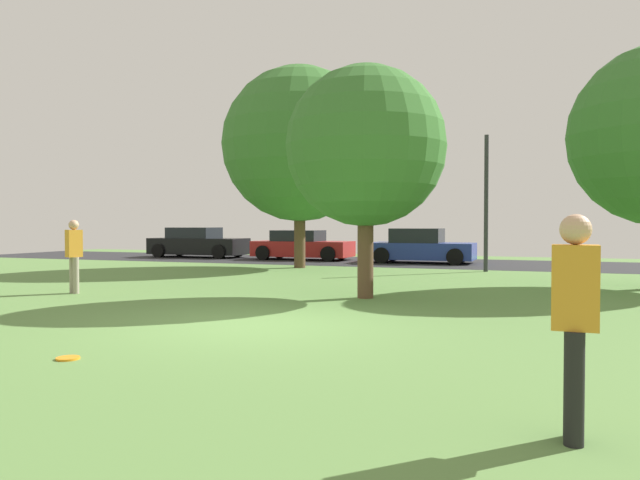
{
  "coord_description": "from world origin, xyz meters",
  "views": [
    {
      "loc": [
        4.35,
        -8.59,
        1.59
      ],
      "look_at": [
        0.0,
        2.92,
        1.26
      ],
      "focal_mm": 34.36,
      "sensor_mm": 36.0,
      "label": 1
    }
  ],
  "objects_px": {
    "person_catcher": "(575,317)",
    "parked_car_blue": "(421,247)",
    "oak_tree_right": "(300,144)",
    "street_lamp_post": "(486,203)",
    "parked_car_red": "(302,246)",
    "oak_tree_center": "(366,147)",
    "person_bystander": "(74,253)",
    "parked_car_black": "(198,243)",
    "frisbee_disc": "(68,358)"
  },
  "relations": [
    {
      "from": "oak_tree_center",
      "to": "person_catcher",
      "type": "distance_m",
      "value": 8.94
    },
    {
      "from": "person_bystander",
      "to": "parked_car_blue",
      "type": "xyz_separation_m",
      "value": [
        5.24,
        13.46,
        -0.29
      ]
    },
    {
      "from": "oak_tree_right",
      "to": "parked_car_blue",
      "type": "height_order",
      "value": "oak_tree_right"
    },
    {
      "from": "person_catcher",
      "to": "parked_car_blue",
      "type": "xyz_separation_m",
      "value": [
        -5.06,
        19.69,
        -0.28
      ]
    },
    {
      "from": "person_bystander",
      "to": "street_lamp_post",
      "type": "height_order",
      "value": "street_lamp_post"
    },
    {
      "from": "oak_tree_center",
      "to": "parked_car_black",
      "type": "xyz_separation_m",
      "value": [
        -11.87,
        12.36,
        -2.57
      ]
    },
    {
      "from": "oak_tree_center",
      "to": "parked_car_blue",
      "type": "height_order",
      "value": "oak_tree_center"
    },
    {
      "from": "parked_car_blue",
      "to": "street_lamp_post",
      "type": "bearing_deg",
      "value": -51.78
    },
    {
      "from": "parked_car_black",
      "to": "parked_car_red",
      "type": "xyz_separation_m",
      "value": [
        5.34,
        -0.07,
        -0.05
      ]
    },
    {
      "from": "person_catcher",
      "to": "parked_car_blue",
      "type": "relative_size",
      "value": 0.4
    },
    {
      "from": "parked_car_red",
      "to": "parked_car_blue",
      "type": "distance_m",
      "value": 5.34
    },
    {
      "from": "frisbee_disc",
      "to": "parked_car_black",
      "type": "xyz_separation_m",
      "value": [
        -10.28,
        19.25,
        0.63
      ]
    },
    {
      "from": "parked_car_blue",
      "to": "oak_tree_right",
      "type": "bearing_deg",
      "value": -130.16
    },
    {
      "from": "street_lamp_post",
      "to": "parked_car_red",
      "type": "bearing_deg",
      "value": 154.01
    },
    {
      "from": "frisbee_disc",
      "to": "parked_car_red",
      "type": "height_order",
      "value": "parked_car_red"
    },
    {
      "from": "parked_car_black",
      "to": "person_bystander",
      "type": "bearing_deg",
      "value": -68.62
    },
    {
      "from": "oak_tree_right",
      "to": "parked_car_red",
      "type": "height_order",
      "value": "oak_tree_right"
    },
    {
      "from": "oak_tree_right",
      "to": "person_bystander",
      "type": "distance_m",
      "value": 10.05
    },
    {
      "from": "person_catcher",
      "to": "parked_car_red",
      "type": "relative_size",
      "value": 0.38
    },
    {
      "from": "oak_tree_right",
      "to": "street_lamp_post",
      "type": "relative_size",
      "value": 1.6
    },
    {
      "from": "frisbee_disc",
      "to": "street_lamp_post",
      "type": "xyz_separation_m",
      "value": [
        3.27,
        15.18,
        2.24
      ]
    },
    {
      "from": "parked_car_black",
      "to": "oak_tree_center",
      "type": "bearing_deg",
      "value": -46.16
    },
    {
      "from": "person_bystander",
      "to": "parked_car_red",
      "type": "height_order",
      "value": "person_bystander"
    },
    {
      "from": "oak_tree_center",
      "to": "parked_car_red",
      "type": "distance_m",
      "value": 14.17
    },
    {
      "from": "oak_tree_center",
      "to": "parked_car_blue",
      "type": "xyz_separation_m",
      "value": [
        -1.2,
        11.96,
        -2.58
      ]
    },
    {
      "from": "person_catcher",
      "to": "street_lamp_post",
      "type": "xyz_separation_m",
      "value": [
        -2.17,
        16.02,
        1.34
      ]
    },
    {
      "from": "oak_tree_center",
      "to": "parked_car_black",
      "type": "relative_size",
      "value": 1.08
    },
    {
      "from": "parked_car_red",
      "to": "street_lamp_post",
      "type": "bearing_deg",
      "value": -25.99
    },
    {
      "from": "oak_tree_right",
      "to": "oak_tree_center",
      "type": "bearing_deg",
      "value": -58.57
    },
    {
      "from": "person_catcher",
      "to": "street_lamp_post",
      "type": "height_order",
      "value": "street_lamp_post"
    },
    {
      "from": "oak_tree_right",
      "to": "person_bystander",
      "type": "height_order",
      "value": "oak_tree_right"
    },
    {
      "from": "parked_car_blue",
      "to": "parked_car_red",
      "type": "bearing_deg",
      "value": 176.41
    },
    {
      "from": "parked_car_red",
      "to": "person_catcher",
      "type": "bearing_deg",
      "value": -62.58
    },
    {
      "from": "oak_tree_right",
      "to": "parked_car_red",
      "type": "bearing_deg",
      "value": 111.53
    },
    {
      "from": "oak_tree_center",
      "to": "oak_tree_right",
      "type": "height_order",
      "value": "oak_tree_right"
    },
    {
      "from": "oak_tree_right",
      "to": "person_bystander",
      "type": "bearing_deg",
      "value": -100.37
    },
    {
      "from": "street_lamp_post",
      "to": "person_bystander",
      "type": "bearing_deg",
      "value": -129.71
    },
    {
      "from": "person_catcher",
      "to": "frisbee_disc",
      "type": "height_order",
      "value": "person_catcher"
    },
    {
      "from": "parked_car_black",
      "to": "street_lamp_post",
      "type": "relative_size",
      "value": 1.02
    },
    {
      "from": "oak_tree_right",
      "to": "parked_car_blue",
      "type": "bearing_deg",
      "value": 49.84
    },
    {
      "from": "person_bystander",
      "to": "frisbee_disc",
      "type": "height_order",
      "value": "person_bystander"
    },
    {
      "from": "parked_car_red",
      "to": "person_bystander",
      "type": "bearing_deg",
      "value": -89.62
    },
    {
      "from": "person_bystander",
      "to": "parked_car_blue",
      "type": "relative_size",
      "value": 0.41
    },
    {
      "from": "oak_tree_center",
      "to": "parked_car_black",
      "type": "bearing_deg",
      "value": 133.84
    },
    {
      "from": "oak_tree_center",
      "to": "parked_car_red",
      "type": "height_order",
      "value": "oak_tree_center"
    },
    {
      "from": "parked_car_red",
      "to": "street_lamp_post",
      "type": "xyz_separation_m",
      "value": [
        8.22,
        -4.01,
        1.65
      ]
    },
    {
      "from": "oak_tree_center",
      "to": "person_bystander",
      "type": "height_order",
      "value": "oak_tree_center"
    },
    {
      "from": "frisbee_disc",
      "to": "parked_car_blue",
      "type": "xyz_separation_m",
      "value": [
        0.38,
        18.85,
        0.62
      ]
    },
    {
      "from": "parked_car_red",
      "to": "parked_car_blue",
      "type": "relative_size",
      "value": 1.05
    },
    {
      "from": "oak_tree_center",
      "to": "parked_car_blue",
      "type": "bearing_deg",
      "value": 95.75
    }
  ]
}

